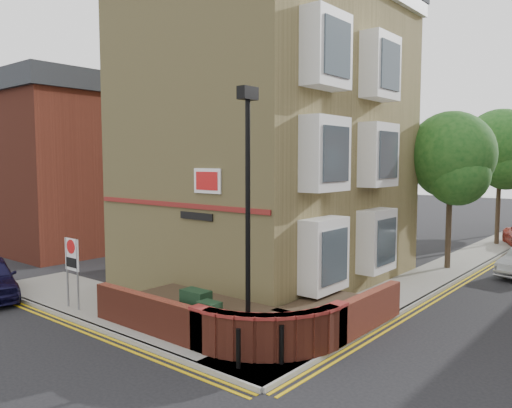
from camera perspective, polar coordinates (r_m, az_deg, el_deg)
name	(u,v)px	position (r m, az deg, el deg)	size (l,w,h in m)	color
ground	(166,356)	(12.81, -10.28, -16.75)	(120.00, 120.00, 0.00)	black
pavement_corner	(129,312)	(16.28, -14.28, -11.83)	(13.00, 3.00, 0.12)	gray
pavement_main	(462,262)	(25.12, 22.47, -6.10)	(2.00, 32.00, 0.12)	gray
kerb_side	(86,324)	(15.49, -18.88, -12.83)	(13.00, 0.15, 0.12)	gray
kerb_main_near	(485,264)	(24.86, 24.69, -6.29)	(0.15, 32.00, 0.12)	gray
yellow_lines_side	(78,328)	(15.38, -19.69, -13.19)	(13.00, 0.28, 0.01)	gold
yellow_lines_main	(491,266)	(24.81, 25.24, -6.46)	(0.28, 32.00, 0.01)	gold
corner_building	(274,122)	(19.75, 2.11, 9.34)	(8.95, 10.40, 13.60)	tan
garden_wall	(235,329)	(14.44, -2.44, -14.13)	(6.80, 6.00, 1.20)	maroon
lamppost	(248,220)	(11.70, -0.94, -1.81)	(0.25, 0.50, 6.30)	black
utility_cabinet_large	(196,312)	(13.60, -6.88, -12.19)	(0.80, 0.45, 1.20)	#163217
utility_cabinet_small	(209,323)	(12.87, -5.34, -13.41)	(0.55, 0.40, 1.10)	#163217
bollard_near	(238,348)	(11.52, -2.03, -16.17)	(0.11, 0.11, 0.90)	black
bollard_far	(282,345)	(11.75, 2.94, -15.75)	(0.11, 0.11, 0.90)	black
zone_sign	(72,260)	(16.60, -20.29, -6.03)	(0.72, 0.07, 2.20)	slate
side_building	(98,164)	(28.76, -17.56, 4.40)	(6.40, 10.40, 9.00)	maroon
tree_near	(451,161)	(22.82, 21.41, 4.58)	(3.64, 3.65, 6.70)	#382B1E
tree_mid	(501,152)	(30.52, 26.16, 5.37)	(4.03, 4.03, 7.42)	#382B1E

